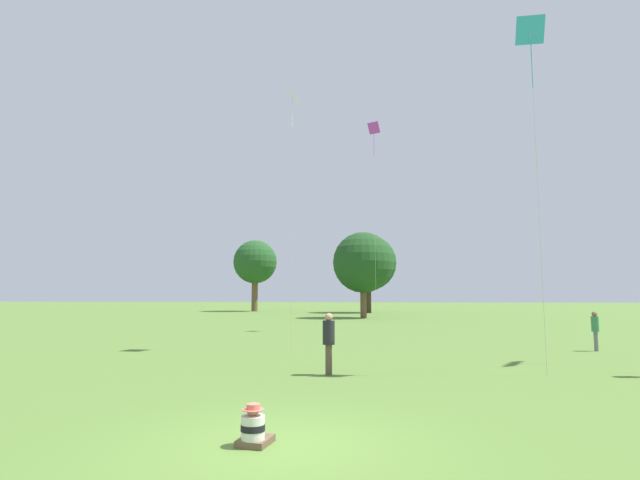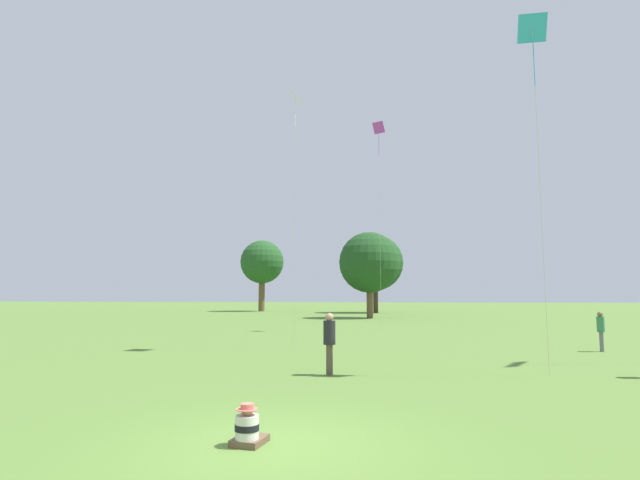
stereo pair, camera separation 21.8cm
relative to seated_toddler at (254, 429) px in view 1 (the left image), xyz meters
name	(u,v)px [view 1 (the left image)]	position (x,y,z in m)	size (l,w,h in m)	color
ground_plane	(282,445)	(0.41, 0.08, -0.24)	(300.00, 300.00, 0.00)	#567A33
seated_toddler	(254,429)	(0.00, 0.00, 0.00)	(0.51, 0.60, 0.61)	brown
person_standing_1	(329,338)	(0.37, 6.62, 0.77)	(0.48, 0.48, 1.70)	brown
person_standing_3	(595,327)	(10.21, 13.87, 0.70)	(0.32, 0.32, 1.56)	slate
kite_0	(374,140)	(1.38, 23.73, 11.82)	(0.83, 0.65, 13.20)	#B738C6
kite_1	(292,107)	(-1.84, 12.60, 9.86)	(0.70, 0.89, 10.88)	white
kite_3	(531,44)	(6.34, 7.31, 9.34)	(0.82, 0.39, 10.41)	#339EDB
distant_tree_0	(255,262)	(-15.84, 59.74, 6.48)	(5.98, 5.98, 9.79)	brown
distant_tree_1	(368,263)	(-0.09, 56.07, 6.04)	(7.05, 7.05, 9.83)	#473323
distant_tree_2	(363,263)	(-0.13, 41.28, 5.12)	(5.92, 5.92, 8.34)	brown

